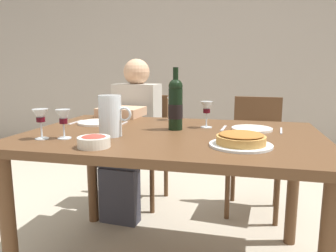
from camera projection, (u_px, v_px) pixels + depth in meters
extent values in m
cube|color=#A3998E|center=(216.00, 43.00, 3.89)|extent=(8.00, 0.10, 2.80)
cube|color=brown|center=(172.00, 137.00, 1.65)|extent=(1.50, 1.00, 0.04)
cylinder|color=brown|center=(8.00, 230.00, 1.46)|extent=(0.07, 0.07, 0.72)
cylinder|color=brown|center=(92.00, 173.00, 2.27)|extent=(0.07, 0.07, 0.72)
cylinder|color=brown|center=(293.00, 189.00, 1.97)|extent=(0.07, 0.07, 0.72)
cylinder|color=black|center=(176.00, 109.00, 1.72)|extent=(0.08, 0.08, 0.22)
sphere|color=black|center=(176.00, 86.00, 1.69)|extent=(0.08, 0.08, 0.08)
cylinder|color=black|center=(176.00, 76.00, 1.69)|extent=(0.03, 0.03, 0.09)
cylinder|color=black|center=(176.00, 111.00, 1.72)|extent=(0.08, 0.08, 0.08)
cylinder|color=silver|center=(110.00, 116.00, 1.55)|extent=(0.11, 0.11, 0.20)
cylinder|color=silver|center=(110.00, 123.00, 1.56)|extent=(0.10, 0.10, 0.12)
torus|color=silver|center=(124.00, 114.00, 1.53)|extent=(0.07, 0.01, 0.07)
cylinder|color=silver|center=(241.00, 145.00, 1.36)|extent=(0.27, 0.27, 0.01)
cylinder|color=#C18E47|center=(241.00, 140.00, 1.36)|extent=(0.21, 0.21, 0.03)
ellipsoid|color=#9E6028|center=(241.00, 134.00, 1.35)|extent=(0.19, 0.19, 0.02)
cylinder|color=silver|center=(94.00, 142.00, 1.34)|extent=(0.14, 0.14, 0.04)
ellipsoid|color=#B2382D|center=(94.00, 138.00, 1.34)|extent=(0.11, 0.11, 0.03)
cylinder|color=silver|center=(173.00, 120.00, 2.07)|extent=(0.06, 0.06, 0.00)
cylinder|color=silver|center=(173.00, 113.00, 2.06)|extent=(0.01, 0.01, 0.08)
cone|color=silver|center=(173.00, 102.00, 2.05)|extent=(0.07, 0.07, 0.07)
cylinder|color=#470A14|center=(173.00, 105.00, 2.05)|extent=(0.04, 0.04, 0.02)
cylinder|color=silver|center=(206.00, 127.00, 1.80)|extent=(0.06, 0.06, 0.00)
cylinder|color=silver|center=(206.00, 120.00, 1.79)|extent=(0.01, 0.01, 0.08)
cone|color=silver|center=(207.00, 107.00, 1.78)|extent=(0.07, 0.07, 0.07)
cylinder|color=#470A14|center=(207.00, 111.00, 1.78)|extent=(0.04, 0.04, 0.02)
cylinder|color=silver|center=(42.00, 138.00, 1.50)|extent=(0.06, 0.06, 0.00)
cylinder|color=silver|center=(42.00, 130.00, 1.50)|extent=(0.01, 0.01, 0.07)
cone|color=silver|center=(40.00, 116.00, 1.48)|extent=(0.07, 0.07, 0.06)
cylinder|color=#470A14|center=(41.00, 120.00, 1.49)|extent=(0.04, 0.04, 0.02)
cylinder|color=silver|center=(64.00, 138.00, 1.51)|extent=(0.06, 0.06, 0.00)
cylinder|color=silver|center=(64.00, 131.00, 1.51)|extent=(0.01, 0.01, 0.06)
cone|color=silver|center=(63.00, 117.00, 1.49)|extent=(0.07, 0.07, 0.07)
cylinder|color=#470A14|center=(63.00, 121.00, 1.50)|extent=(0.04, 0.04, 0.02)
cylinder|color=white|center=(98.00, 123.00, 1.93)|extent=(0.24, 0.24, 0.01)
cylinder|color=white|center=(252.00, 129.00, 1.72)|extent=(0.22, 0.22, 0.01)
cube|color=silver|center=(76.00, 122.00, 1.96)|extent=(0.02, 0.16, 0.00)
cube|color=silver|center=(122.00, 124.00, 1.89)|extent=(0.01, 0.18, 0.00)
cube|color=silver|center=(281.00, 131.00, 1.69)|extent=(0.03, 0.18, 0.00)
cube|color=silver|center=(224.00, 128.00, 1.76)|extent=(0.03, 0.16, 0.00)
cube|color=brown|center=(139.00, 147.00, 2.59)|extent=(0.43, 0.43, 0.02)
cube|color=brown|center=(147.00, 118.00, 2.73)|extent=(0.36, 0.06, 0.40)
cylinder|color=brown|center=(112.00, 180.00, 2.52)|extent=(0.04, 0.04, 0.45)
cylinder|color=brown|center=(152.00, 184.00, 2.42)|extent=(0.04, 0.04, 0.45)
cylinder|color=brown|center=(130.00, 167.00, 2.84)|extent=(0.04, 0.04, 0.45)
cylinder|color=brown|center=(166.00, 171.00, 2.74)|extent=(0.04, 0.04, 0.45)
cube|color=#B7B2A8|center=(137.00, 116.00, 2.51)|extent=(0.35, 0.23, 0.50)
sphere|color=tan|center=(137.00, 72.00, 2.45)|extent=(0.20, 0.20, 0.20)
cube|color=#33333D|center=(128.00, 153.00, 2.37)|extent=(0.33, 0.40, 0.14)
cube|color=#33333D|center=(120.00, 195.00, 2.28)|extent=(0.28, 0.14, 0.40)
cube|color=tan|center=(121.00, 112.00, 2.23)|extent=(0.31, 0.26, 0.06)
cube|color=brown|center=(255.00, 154.00, 2.39)|extent=(0.43, 0.43, 0.02)
cube|color=brown|center=(257.00, 122.00, 2.53)|extent=(0.36, 0.06, 0.40)
cylinder|color=brown|center=(227.00, 189.00, 2.32)|extent=(0.04, 0.04, 0.45)
cylinder|color=brown|center=(277.00, 195.00, 2.22)|extent=(0.04, 0.04, 0.45)
cylinder|color=brown|center=(233.00, 175.00, 2.64)|extent=(0.04, 0.04, 0.45)
cylinder|color=brown|center=(277.00, 179.00, 2.54)|extent=(0.04, 0.04, 0.45)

